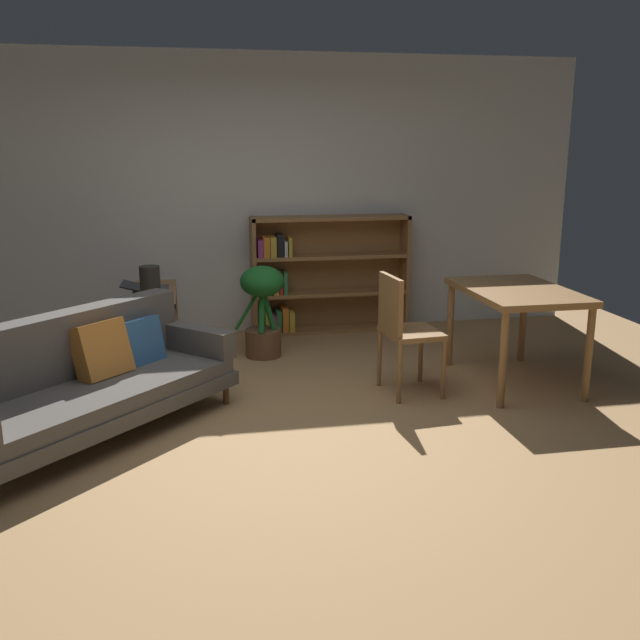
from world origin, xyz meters
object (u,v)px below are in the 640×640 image
open_laptop (148,288)px  bookshelf (319,276)px  dining_chair_near (403,326)px  fabric_couch (85,379)px  media_console (156,327)px  dining_table (517,300)px  desk_speaker (150,283)px  potted_floor_plant (263,305)px

open_laptop → bookshelf: bearing=24.2°
dining_chair_near → open_laptop: bearing=147.2°
fabric_couch → open_laptop: fabric_couch is taller
fabric_couch → media_console: 1.55m
fabric_couch → dining_chair_near: dining_chair_near is taller
open_laptop → bookshelf: size_ratio=0.26×
open_laptop → dining_table: (2.85, -1.15, 0.02)m
media_console → fabric_couch: bearing=-105.2°
dining_table → desk_speaker: bearing=164.8°
potted_floor_plant → media_console: bearing=-179.6°
open_laptop → dining_chair_near: 2.27m
fabric_couch → dining_chair_near: size_ratio=2.14×
dining_table → dining_chair_near: (-0.94, -0.08, -0.15)m
desk_speaker → dining_table: 2.91m
potted_floor_plant → dining_table: potted_floor_plant is taller
bookshelf → desk_speaker: bearing=-145.0°
dining_chair_near → bookshelf: 1.98m
dining_chair_near → dining_table: bearing=5.0°
media_console → dining_chair_near: 2.19m
media_console → potted_floor_plant: (0.92, 0.01, 0.16)m
dining_table → dining_chair_near: 0.96m
potted_floor_plant → bookshelf: (0.66, 0.80, 0.09)m
open_laptop → bookshelf: bookshelf is taller
media_console → potted_floor_plant: size_ratio=1.31×
open_laptop → bookshelf: 1.80m
dining_chair_near → bookshelf: bookshelf is taller
fabric_couch → bookshelf: size_ratio=1.24×
dining_table → dining_chair_near: dining_chair_near is taller
open_laptop → desk_speaker: 0.40m
media_console → bookshelf: size_ratio=0.68×
media_console → desk_speaker: size_ratio=3.93×
media_console → dining_table: (2.79, -1.08, 0.36)m
desk_speaker → dining_table: desk_speaker is taller
media_console → desk_speaker: (-0.01, -0.31, 0.45)m
open_laptop → dining_chair_near: (1.90, -1.23, -0.12)m
media_console → bookshelf: (1.59, 0.81, 0.25)m
open_laptop → potted_floor_plant: (0.98, -0.06, -0.18)m
media_console → open_laptop: 0.35m
fabric_couch → bookshelf: 3.05m
fabric_couch → media_console: bearing=74.8°
potted_floor_plant → dining_chair_near: dining_chair_near is taller
dining_table → bookshelf: (-1.21, 1.88, -0.11)m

